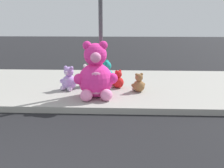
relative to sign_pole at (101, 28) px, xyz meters
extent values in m
cube|color=#9E9B93|center=(-1.00, 0.80, -1.77)|extent=(28.00, 4.40, 0.15)
cylinder|color=#4C4C51|center=(0.00, 0.00, -0.10)|extent=(0.11, 0.11, 3.20)
sphere|color=#F22D93|center=(-0.09, -0.55, -1.27)|extent=(0.86, 0.86, 0.86)
ellipsoid|color=pink|center=(-0.05, -0.86, -1.27)|extent=(0.49, 0.25, 0.56)
sphere|color=#F22D93|center=(-0.09, -0.55, -0.63)|extent=(0.56, 0.56, 0.56)
sphere|color=pink|center=(-0.06, -0.79, -0.66)|extent=(0.26, 0.26, 0.26)
sphere|color=#F22D93|center=(0.10, -0.52, -0.40)|extent=(0.22, 0.22, 0.22)
sphere|color=#F22D93|center=(0.33, -0.60, -1.20)|extent=(0.27, 0.27, 0.27)
sphere|color=pink|center=(0.19, -0.88, -1.55)|extent=(0.30, 0.30, 0.30)
sphere|color=#F22D93|center=(-0.29, -0.58, -0.40)|extent=(0.22, 0.22, 0.22)
sphere|color=#F22D93|center=(-0.48, -0.71, -1.20)|extent=(0.27, 0.27, 0.27)
sphere|color=pink|center=(-0.28, -0.94, -1.55)|extent=(0.30, 0.30, 0.30)
sphere|color=red|center=(0.45, 0.36, -1.54)|extent=(0.32, 0.32, 0.32)
ellipsoid|color=#DB7B7B|center=(0.37, 0.44, -1.54)|extent=(0.17, 0.18, 0.21)
sphere|color=red|center=(0.45, 0.36, -1.30)|extent=(0.21, 0.21, 0.21)
sphere|color=#DB7B7B|center=(0.39, 0.42, -1.31)|extent=(0.10, 0.10, 0.10)
sphere|color=red|center=(0.40, 0.31, -1.21)|extent=(0.08, 0.08, 0.08)
sphere|color=red|center=(0.32, 0.27, -1.51)|extent=(0.10, 0.10, 0.10)
sphere|color=#DB7B7B|center=(0.29, 0.39, -1.64)|extent=(0.11, 0.11, 0.11)
sphere|color=red|center=(0.50, 0.41, -1.21)|extent=(0.08, 0.08, 0.08)
sphere|color=red|center=(0.53, 0.50, -1.51)|extent=(0.10, 0.10, 0.10)
sphere|color=#DB7B7B|center=(0.41, 0.52, -1.64)|extent=(0.11, 0.11, 0.11)
sphere|color=#B28CD8|center=(-0.91, 0.12, -1.49)|extent=(0.41, 0.41, 0.41)
ellipsoid|color=silver|center=(-0.96, -0.02, -1.49)|extent=(0.24, 0.16, 0.27)
sphere|color=#B28CD8|center=(-0.91, 0.12, -1.19)|extent=(0.27, 0.27, 0.27)
sphere|color=silver|center=(-0.95, 0.02, -1.20)|extent=(0.12, 0.12, 0.12)
sphere|color=#B28CD8|center=(-0.82, 0.09, -1.08)|extent=(0.10, 0.10, 0.10)
sphere|color=#B28CD8|center=(-0.74, 0.01, -1.46)|extent=(0.13, 0.13, 0.13)
sphere|color=silver|center=(-0.86, -0.08, -1.63)|extent=(0.14, 0.14, 0.14)
sphere|color=#B28CD8|center=(-1.00, 0.15, -1.08)|extent=(0.10, 0.10, 0.10)
sphere|color=#B28CD8|center=(-1.11, 0.14, -1.46)|extent=(0.13, 0.13, 0.13)
sphere|color=silver|center=(-1.07, 0.00, -1.63)|extent=(0.14, 0.14, 0.14)
sphere|color=olive|center=(1.02, -0.03, -1.54)|extent=(0.32, 0.32, 0.32)
ellipsoid|color=tan|center=(0.98, 0.07, -1.54)|extent=(0.19, 0.13, 0.21)
sphere|color=olive|center=(1.02, -0.03, -1.30)|extent=(0.21, 0.21, 0.21)
sphere|color=tan|center=(0.99, 0.05, -1.31)|extent=(0.10, 0.10, 0.10)
sphere|color=olive|center=(0.95, -0.06, -1.22)|extent=(0.08, 0.08, 0.08)
sphere|color=olive|center=(0.87, -0.05, -1.52)|extent=(0.10, 0.10, 0.10)
sphere|color=tan|center=(0.89, 0.06, -1.64)|extent=(0.11, 0.11, 0.11)
sphere|color=olive|center=(1.09, -0.01, -1.22)|extent=(0.08, 0.08, 0.08)
sphere|color=olive|center=(1.15, 0.06, -1.52)|extent=(0.10, 0.10, 0.10)
sphere|color=tan|center=(1.05, 0.13, -1.64)|extent=(0.11, 0.11, 0.11)
sphere|color=teal|center=(0.09, 0.86, -1.48)|extent=(0.44, 0.44, 0.44)
ellipsoid|color=#7BBFBC|center=(-0.07, 0.87, -1.48)|extent=(0.11, 0.25, 0.29)
sphere|color=teal|center=(0.09, 0.86, -1.15)|extent=(0.29, 0.29, 0.29)
sphere|color=#7BBFBC|center=(-0.03, 0.87, -1.17)|extent=(0.13, 0.13, 0.13)
sphere|color=teal|center=(0.08, 0.76, -1.03)|extent=(0.11, 0.11, 0.11)
sphere|color=teal|center=(0.02, 0.66, -1.44)|extent=(0.14, 0.14, 0.14)
sphere|color=#7BBFBC|center=(-0.10, 0.75, -1.62)|extent=(0.15, 0.15, 0.15)
sphere|color=teal|center=(0.09, 0.96, -1.03)|extent=(0.11, 0.11, 0.11)
sphere|color=teal|center=(0.04, 1.07, -1.44)|extent=(0.14, 0.14, 0.14)
sphere|color=#7BBFBC|center=(-0.09, 0.99, -1.62)|extent=(0.15, 0.15, 0.15)
sphere|color=white|center=(-0.43, 0.51, -1.50)|extent=(0.40, 0.40, 0.40)
ellipsoid|color=white|center=(-0.49, 0.37, -1.50)|extent=(0.24, 0.17, 0.26)
sphere|color=white|center=(-0.43, 0.51, -1.20)|extent=(0.26, 0.26, 0.26)
sphere|color=white|center=(-0.48, 0.40, -1.22)|extent=(0.12, 0.12, 0.12)
sphere|color=white|center=(-0.35, 0.47, -1.10)|extent=(0.10, 0.10, 0.10)
sphere|color=white|center=(-0.28, 0.39, -1.47)|extent=(0.12, 0.12, 0.12)
sphere|color=white|center=(-0.40, 0.31, -1.63)|extent=(0.14, 0.14, 0.14)
sphere|color=white|center=(-0.52, 0.54, -1.10)|extent=(0.10, 0.10, 0.10)
sphere|color=white|center=(-0.63, 0.53, -1.47)|extent=(0.12, 0.12, 0.12)
sphere|color=white|center=(-0.60, 0.39, -1.63)|extent=(0.14, 0.14, 0.14)
camera|label=1|loc=(0.60, -6.85, 0.21)|focal=41.66mm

